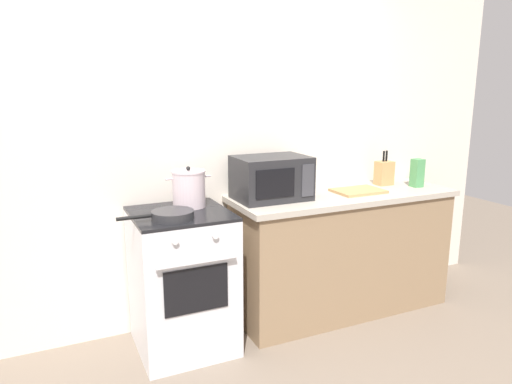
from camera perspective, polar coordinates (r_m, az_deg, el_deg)
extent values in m
plane|color=#7A6B5B|center=(2.96, 1.93, -22.07)|extent=(10.00, 10.00, 0.00)
cube|color=silver|center=(3.46, -0.68, 5.45)|extent=(4.40, 0.10, 2.50)
cube|color=#8C7051|center=(3.65, 10.35, -7.50)|extent=(1.64, 0.56, 0.88)
cube|color=#ADA393|center=(3.52, 10.65, -0.45)|extent=(1.70, 0.60, 0.04)
cube|color=silver|center=(3.12, -8.94, -10.80)|extent=(0.60, 0.60, 0.90)
cube|color=black|center=(2.97, -9.25, -2.62)|extent=(0.60, 0.60, 0.02)
cube|color=black|center=(2.83, -7.26, -11.77)|extent=(0.39, 0.01, 0.28)
cylinder|color=silver|center=(2.73, -7.20, -8.54)|extent=(0.48, 0.02, 0.02)
cylinder|color=silver|center=(2.67, -9.86, -5.95)|extent=(0.04, 0.02, 0.04)
cylinder|color=silver|center=(2.74, -4.99, -5.34)|extent=(0.04, 0.02, 0.04)
cylinder|color=silver|center=(3.07, -8.18, 0.29)|extent=(0.21, 0.21, 0.23)
cylinder|color=silver|center=(3.05, -8.25, 2.49)|extent=(0.22, 0.22, 0.01)
sphere|color=black|center=(3.04, -8.26, 2.86)|extent=(0.03, 0.03, 0.03)
cylinder|color=silver|center=(3.02, -10.52, 1.55)|extent=(0.05, 0.01, 0.01)
cylinder|color=silver|center=(3.09, -5.98, 1.94)|extent=(0.05, 0.01, 0.01)
cylinder|color=#28282B|center=(2.82, -10.11, -2.75)|extent=(0.25, 0.25, 0.05)
cylinder|color=black|center=(2.77, -14.65, -3.02)|extent=(0.20, 0.02, 0.02)
cube|color=#232326|center=(3.24, 1.86, 1.73)|extent=(0.50, 0.36, 0.30)
cube|color=black|center=(3.06, 2.39, 1.05)|extent=(0.28, 0.01, 0.19)
cube|color=#38383D|center=(3.17, 6.34, 1.42)|extent=(0.09, 0.01, 0.22)
cube|color=tan|center=(3.56, 12.35, 0.13)|extent=(0.36, 0.26, 0.02)
cube|color=tan|center=(3.87, 15.35, 2.24)|extent=(0.13, 0.10, 0.19)
cylinder|color=black|center=(3.84, 15.31, 4.23)|extent=(0.02, 0.02, 0.08)
cylinder|color=black|center=(3.86, 15.63, 4.26)|extent=(0.02, 0.02, 0.08)
cube|color=#4C9356|center=(3.87, 19.05, 2.21)|extent=(0.08, 0.08, 0.22)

